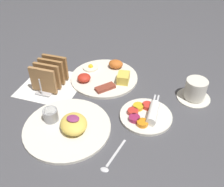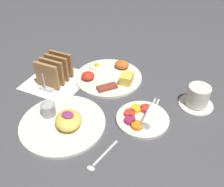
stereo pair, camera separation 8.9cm
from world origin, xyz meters
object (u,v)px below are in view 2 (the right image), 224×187
Objects in this scene: plate_foreground at (63,121)px; toast_rack at (55,70)px; plate_breakfast at (109,76)px; coffee_cup at (198,97)px; plate_condiments at (142,118)px.

toast_rack is at bearing 130.16° from plate_foreground.
plate_foreground reaches higher than plate_breakfast.
plate_breakfast is 0.35m from coffee_cup.
plate_condiments is 1.55× the size of coffee_cup.
plate_breakfast is 1.44× the size of plate_condiments.
toast_rack is 0.54m from coffee_cup.
coffee_cup reaches higher than plate_condiments.
coffee_cup is (0.53, 0.09, -0.02)m from toast_rack.
plate_foreground is 2.31× the size of coffee_cup.
plate_foreground is at bearing -142.95° from coffee_cup.
toast_rack is 1.23× the size of coffee_cup.
plate_breakfast is 2.24× the size of coffee_cup.
plate_foreground is 0.47m from coffee_cup.
plate_condiments is at bearing 28.74° from plate_foreground.
plate_breakfast is at bearing 139.03° from plate_condiments.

